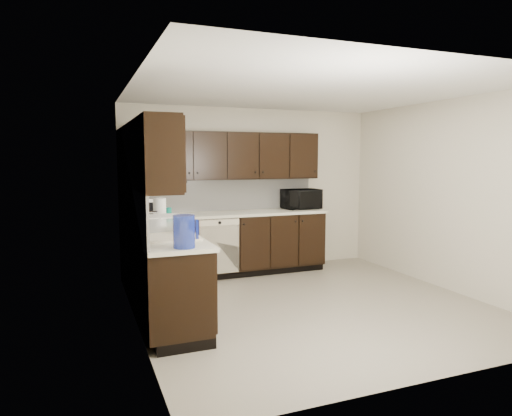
{
  "coord_description": "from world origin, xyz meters",
  "views": [
    {
      "loc": [
        -2.52,
        -4.66,
        1.74
      ],
      "look_at": [
        -0.46,
        0.6,
        1.12
      ],
      "focal_mm": 32.0,
      "sensor_mm": 36.0,
      "label": 1
    }
  ],
  "objects_px": {
    "microwave": "(301,199)",
    "blue_pitcher": "(184,232)",
    "toaster_oven": "(140,208)",
    "storage_bin": "(160,224)",
    "sink": "(168,241)"
  },
  "relations": [
    {
      "from": "microwave",
      "to": "blue_pitcher",
      "type": "distance_m",
      "value": 3.43
    },
    {
      "from": "microwave",
      "to": "blue_pitcher",
      "type": "relative_size",
      "value": 1.91
    },
    {
      "from": "microwave",
      "to": "toaster_oven",
      "type": "distance_m",
      "value": 2.5
    },
    {
      "from": "microwave",
      "to": "storage_bin",
      "type": "relative_size",
      "value": 1.29
    },
    {
      "from": "microwave",
      "to": "storage_bin",
      "type": "xyz_separation_m",
      "value": [
        -2.46,
        -1.47,
        -0.07
      ]
    },
    {
      "from": "sink",
      "to": "blue_pitcher",
      "type": "relative_size",
      "value": 2.8
    },
    {
      "from": "sink",
      "to": "storage_bin",
      "type": "bearing_deg",
      "value": 94.91
    },
    {
      "from": "toaster_oven",
      "to": "storage_bin",
      "type": "distance_m",
      "value": 1.41
    },
    {
      "from": "toaster_oven",
      "to": "microwave",
      "type": "bearing_deg",
      "value": -12.17
    },
    {
      "from": "microwave",
      "to": "blue_pitcher",
      "type": "height_order",
      "value": "microwave"
    },
    {
      "from": "microwave",
      "to": "storage_bin",
      "type": "bearing_deg",
      "value": -149.62
    },
    {
      "from": "microwave",
      "to": "blue_pitcher",
      "type": "bearing_deg",
      "value": -135.12
    },
    {
      "from": "blue_pitcher",
      "to": "storage_bin",
      "type": "bearing_deg",
      "value": 95.1
    },
    {
      "from": "microwave",
      "to": "toaster_oven",
      "type": "xyz_separation_m",
      "value": [
        -2.5,
        -0.06,
        -0.03
      ]
    },
    {
      "from": "sink",
      "to": "toaster_oven",
      "type": "xyz_separation_m",
      "value": [
        -0.07,
        1.69,
        0.18
      ]
    }
  ]
}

